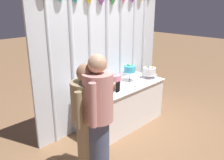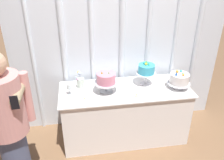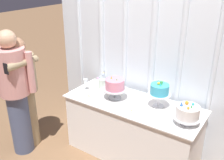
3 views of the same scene
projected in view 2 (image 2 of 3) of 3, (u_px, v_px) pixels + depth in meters
ground_plane at (125, 140)px, 3.33m from camera, size 24.00×24.00×0.00m
draped_curtain at (121, 36)px, 3.16m from camera, size 2.95×0.16×2.57m
cake_table at (125, 114)px, 3.23m from camera, size 1.70×0.67×0.78m
cake_display_leftmost at (106, 79)px, 2.92m from camera, size 0.31×0.31×0.29m
cake_display_center at (146, 70)px, 3.07m from camera, size 0.27×0.27×0.32m
cake_display_rightmost at (179, 79)px, 3.03m from camera, size 0.29×0.29×0.25m
wine_glass at (69, 87)px, 2.87m from camera, size 0.06×0.06×0.16m
flower_vase at (80, 82)px, 3.06m from camera, size 0.12×0.13×0.21m
tealight_far_left at (84, 99)px, 2.82m from camera, size 0.04×0.04×0.03m
tealight_near_left at (137, 96)px, 2.89m from camera, size 0.04×0.04×0.04m
guest_girl_blue_dress at (8, 125)px, 2.35m from camera, size 0.51×0.58×1.52m
guest_man_dark_suit at (9, 127)px, 2.19m from camera, size 0.50×0.50×1.65m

